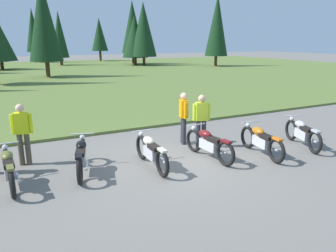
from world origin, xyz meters
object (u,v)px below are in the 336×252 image
rider_with_back_turned (201,118)px  rider_checking_bike (22,131)px  motorcycle_cream (151,151)px  motorcycle_silver (302,133)px  motorcycle_black (81,156)px  motorcycle_orange (261,140)px  motorcycle_olive (9,168)px  rider_near_row_end (184,115)px  motorcycle_maroon (209,144)px

rider_with_back_turned → rider_checking_bike: (-5.01, 0.92, 0.00)m
motorcycle_cream → motorcycle_silver: bearing=-6.4°
motorcycle_black → motorcycle_orange: 5.07m
motorcycle_olive → motorcycle_silver: size_ratio=1.04×
motorcycle_cream → motorcycle_silver: (4.98, -0.56, 0.00)m
motorcycle_orange → motorcycle_silver: same height
motorcycle_orange → rider_checking_bike: 6.63m
rider_with_back_turned → rider_checking_bike: bearing=169.5°
rider_with_back_turned → rider_near_row_end: size_ratio=1.00×
motorcycle_orange → motorcycle_cream: bearing=169.8°
rider_with_back_turned → rider_near_row_end: (-0.28, 0.61, 0.00)m
motorcycle_orange → rider_near_row_end: 2.52m
motorcycle_olive → rider_checking_bike: 1.45m
motorcycle_maroon → rider_near_row_end: bearing=87.9°
motorcycle_olive → rider_with_back_turned: 5.47m
motorcycle_black → motorcycle_maroon: same height
motorcycle_olive → motorcycle_black: 1.66m
motorcycle_olive → motorcycle_maroon: bearing=-6.3°
rider_with_back_turned → motorcycle_silver: bearing=-24.8°
motorcycle_orange → rider_with_back_turned: size_ratio=1.25×
motorcycle_olive → rider_checking_bike: size_ratio=1.26×
motorcycle_orange → rider_with_back_turned: rider_with_back_turned is taller
motorcycle_black → motorcycle_cream: same height
motorcycle_cream → rider_checking_bike: rider_checking_bike is taller
rider_near_row_end → motorcycle_orange: bearing=-53.5°
motorcycle_olive → motorcycle_black: (1.66, 0.03, 0.00)m
rider_with_back_turned → motorcycle_olive: bearing=-176.2°
motorcycle_black → rider_with_back_turned: rider_with_back_turned is taller
motorcycle_maroon → motorcycle_orange: same height
motorcycle_cream → rider_checking_bike: 3.45m
motorcycle_olive → rider_with_back_turned: bearing=3.8°
rider_checking_bike → motorcycle_cream: bearing=-30.2°
rider_near_row_end → motorcycle_silver: bearing=-31.6°
motorcycle_olive → motorcycle_black: size_ratio=1.03×
motorcycle_olive → motorcycle_cream: size_ratio=1.00×
motorcycle_silver → motorcycle_olive: bearing=173.3°
motorcycle_cream → motorcycle_maroon: 1.73m
motorcycle_black → motorcycle_cream: size_ratio=0.97×
motorcycle_black → motorcycle_maroon: (3.44, -0.59, 0.00)m
motorcycle_olive → motorcycle_orange: same height
motorcycle_maroon → rider_checking_bike: 5.05m
motorcycle_maroon → rider_with_back_turned: rider_with_back_turned is taller
motorcycle_black → rider_with_back_turned: 3.82m
motorcycle_orange → rider_with_back_turned: bearing=130.9°
motorcycle_olive → motorcycle_black: same height
motorcycle_maroon → motorcycle_silver: size_ratio=1.04×
rider_near_row_end → motorcycle_black: bearing=-164.8°
motorcycle_maroon → rider_with_back_turned: size_ratio=1.26×
motorcycle_black → rider_near_row_end: rider_near_row_end is taller
motorcycle_black → rider_checking_bike: bearing=134.4°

